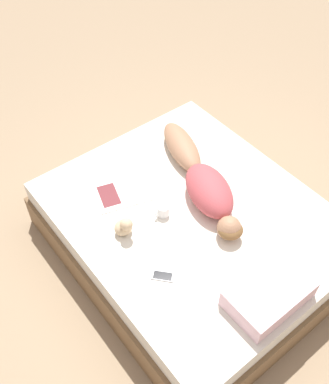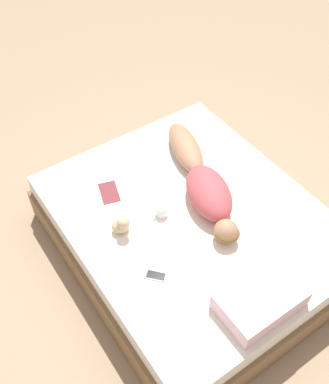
{
  "view_description": "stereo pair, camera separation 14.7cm",
  "coord_description": "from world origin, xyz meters",
  "px_view_note": "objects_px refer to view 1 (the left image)",
  "views": [
    {
      "loc": [
        1.47,
        1.52,
        3.06
      ],
      "look_at": [
        0.07,
        -0.26,
        0.53
      ],
      "focal_mm": 42.0,
      "sensor_mm": 36.0,
      "label": 1
    },
    {
      "loc": [
        1.35,
        1.61,
        3.06
      ],
      "look_at": [
        0.07,
        -0.26,
        0.53
      ],
      "focal_mm": 42.0,
      "sensor_mm": 36.0,
      "label": 2
    }
  ],
  "objects_px": {
    "person": "(202,179)",
    "cell_phone": "(163,276)",
    "open_magazine": "(121,192)",
    "coffee_mug": "(163,210)"
  },
  "relations": [
    {
      "from": "open_magazine",
      "to": "coffee_mug",
      "type": "xyz_separation_m",
      "value": [
        -0.12,
        0.37,
        0.04
      ]
    },
    {
      "from": "person",
      "to": "open_magazine",
      "type": "xyz_separation_m",
      "value": [
        0.51,
        -0.34,
        -0.1
      ]
    },
    {
      "from": "open_magazine",
      "to": "cell_phone",
      "type": "bearing_deg",
      "value": 92.4
    },
    {
      "from": "person",
      "to": "open_magazine",
      "type": "height_order",
      "value": "person"
    },
    {
      "from": "cell_phone",
      "to": "coffee_mug",
      "type": "bearing_deg",
      "value": -169.91
    },
    {
      "from": "coffee_mug",
      "to": "cell_phone",
      "type": "height_order",
      "value": "coffee_mug"
    },
    {
      "from": "person",
      "to": "open_magazine",
      "type": "bearing_deg",
      "value": -15.88
    },
    {
      "from": "open_magazine",
      "to": "cell_phone",
      "type": "height_order",
      "value": "same"
    },
    {
      "from": "cell_phone",
      "to": "person",
      "type": "bearing_deg",
      "value": 169.87
    },
    {
      "from": "person",
      "to": "cell_phone",
      "type": "bearing_deg",
      "value": 49.4
    }
  ]
}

